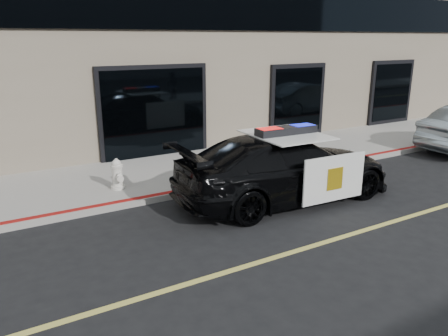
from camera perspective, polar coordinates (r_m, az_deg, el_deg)
ground at (r=8.69m, az=15.41°, el=-8.63°), size 120.00×120.00×0.00m
sidewalk_n at (r=12.61m, az=-1.68°, el=0.29°), size 60.00×3.50×0.15m
police_car at (r=10.12m, az=7.96°, el=0.11°), size 2.67×5.45×1.72m
fire_hydrant at (r=10.69m, az=-13.76°, el=-0.86°), size 0.34×0.47×0.74m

